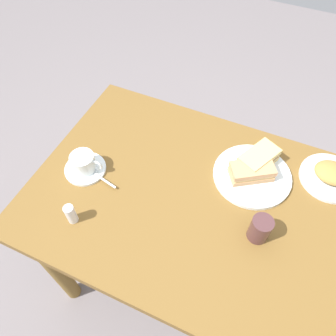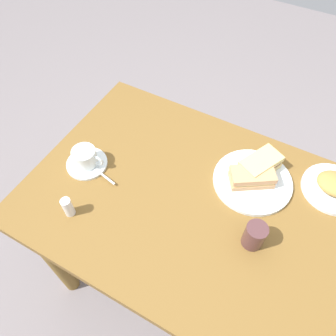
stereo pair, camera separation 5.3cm
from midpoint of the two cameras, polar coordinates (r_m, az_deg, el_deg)
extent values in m
plane|color=slate|center=(1.79, 3.96, -18.32)|extent=(6.00, 6.00, 0.00)
cube|color=brown|center=(1.11, 6.12, -6.25)|extent=(1.12, 0.77, 0.04)
cylinder|color=brown|center=(1.50, -18.48, -14.65)|extent=(0.07, 0.07, 0.73)
cylinder|color=brown|center=(1.71, -5.34, 2.10)|extent=(0.07, 0.07, 0.73)
cylinder|color=brown|center=(1.62, 25.99, -11.22)|extent=(0.07, 0.07, 0.73)
cylinder|color=white|center=(1.16, 15.81, -2.24)|extent=(0.27, 0.27, 0.01)
cube|color=tan|center=(1.14, 15.61, -2.01)|extent=(0.16, 0.14, 0.02)
cube|color=#DCBF79|center=(1.13, 15.78, -1.56)|extent=(0.15, 0.13, 0.01)
cube|color=tan|center=(1.12, 15.96, -1.10)|extent=(0.16, 0.14, 0.02)
cube|color=#DEC076|center=(1.18, 16.85, 0.03)|extent=(0.13, 0.16, 0.02)
cube|color=brown|center=(1.16, 17.05, 0.54)|extent=(0.12, 0.15, 0.01)
cube|color=#E5C777|center=(1.15, 17.25, 1.06)|extent=(0.13, 0.16, 0.02)
cylinder|color=white|center=(1.19, -12.72, 0.73)|extent=(0.14, 0.14, 0.01)
cylinder|color=white|center=(1.16, -13.05, 1.84)|extent=(0.08, 0.08, 0.06)
cylinder|color=#A06F40|center=(1.14, -13.30, 2.71)|extent=(0.07, 0.07, 0.01)
torus|color=white|center=(1.14, -10.95, 1.22)|extent=(0.05, 0.02, 0.05)
cube|color=silver|center=(1.13, -9.32, -1.81)|extent=(0.08, 0.02, 0.00)
ellipsoid|color=silver|center=(1.15, -10.92, -0.51)|extent=(0.03, 0.02, 0.01)
cylinder|color=white|center=(1.24, 27.90, -3.26)|extent=(0.21, 0.21, 0.01)
ellipsoid|color=#A9803D|center=(1.22, 28.42, -2.51)|extent=(0.12, 0.10, 0.04)
cylinder|color=silver|center=(1.07, -15.72, -6.62)|extent=(0.03, 0.03, 0.07)
cylinder|color=#4D2D2F|center=(1.01, 16.36, -11.29)|extent=(0.06, 0.06, 0.09)
camera|label=1|loc=(0.03, -88.63, 1.86)|focal=34.89mm
camera|label=2|loc=(0.03, 91.37, -1.86)|focal=34.89mm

